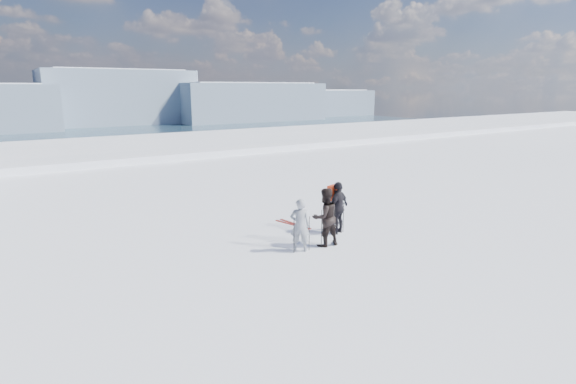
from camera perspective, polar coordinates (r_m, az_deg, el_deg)
name	(u,v)px	position (r m, az deg, el deg)	size (l,w,h in m)	color
lake_basin	(143,222)	(42.15, -17.92, -3.64)	(820.00, 820.00, 71.62)	white
far_mountain_range	(41,102)	(465.83, -28.91, 9.97)	(770.00, 110.00, 53.00)	slate
skier_grey	(300,225)	(14.44, 1.53, -4.22)	(0.64, 0.42, 1.75)	gray
skier_dark	(325,217)	(14.94, 4.70, -3.21)	(0.96, 0.75, 1.97)	black
skier_pack	(338,208)	(16.29, 6.39, -1.99)	(1.12, 0.46, 1.91)	black
backpack	(333,173)	(16.15, 5.75, 2.37)	(0.41, 0.23, 0.55)	red
ski_poles	(324,226)	(15.25, 4.57, -4.30)	(2.71, 0.91, 1.37)	black
skis_loose	(294,224)	(17.42, 0.73, -4.11)	(0.57, 1.69, 0.03)	black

